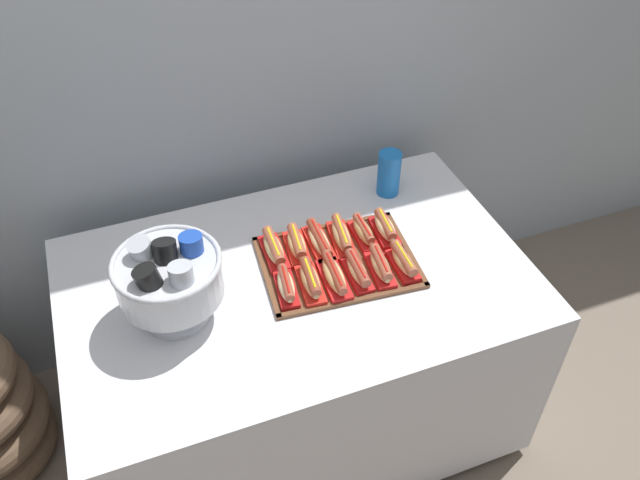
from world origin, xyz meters
name	(u,v)px	position (x,y,z in m)	size (l,w,h in m)	color
ground_plane	(301,412)	(0.00, 0.00, 0.00)	(10.00, 10.00, 0.00)	#7A6B5B
back_wall	(230,29)	(0.00, 0.61, 1.30)	(6.00, 0.10, 2.60)	#9EA8B2
buffet_table	(299,349)	(0.00, 0.00, 0.40)	(1.45, 0.91, 0.75)	silver
serving_tray	(338,262)	(0.14, 0.01, 0.76)	(0.51, 0.40, 0.01)	brown
hot_dog_0	(286,286)	(-0.05, -0.06, 0.79)	(0.08, 0.16, 0.06)	#B21414
hot_dog_1	(310,280)	(0.02, -0.06, 0.79)	(0.08, 0.18, 0.06)	red
hot_dog_2	(334,276)	(0.10, -0.07, 0.79)	(0.08, 0.19, 0.06)	red
hot_dog_3	(358,271)	(0.17, -0.07, 0.79)	(0.06, 0.16, 0.06)	red
hot_dog_4	(381,266)	(0.25, -0.08, 0.79)	(0.08, 0.17, 0.06)	red
hot_dog_5	(403,261)	(0.32, -0.09, 0.79)	(0.06, 0.15, 0.06)	red
hot_dog_6	(274,249)	(-0.04, 0.11, 0.79)	(0.07, 0.17, 0.06)	red
hot_dog_7	(297,244)	(0.04, 0.10, 0.79)	(0.08, 0.17, 0.06)	red
hot_dog_8	(319,241)	(0.11, 0.10, 0.79)	(0.07, 0.18, 0.06)	red
hot_dog_9	(342,236)	(0.19, 0.09, 0.79)	(0.09, 0.19, 0.06)	red
hot_dog_10	(363,232)	(0.26, 0.08, 0.79)	(0.06, 0.16, 0.06)	red
hot_dog_11	(385,228)	(0.34, 0.08, 0.79)	(0.08, 0.16, 0.06)	#B21414
punch_bowl	(169,277)	(-0.38, -0.03, 0.92)	(0.31, 0.31, 0.28)	silver
cup_stack	(389,173)	(0.45, 0.29, 0.84)	(0.08, 0.08, 0.17)	blue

